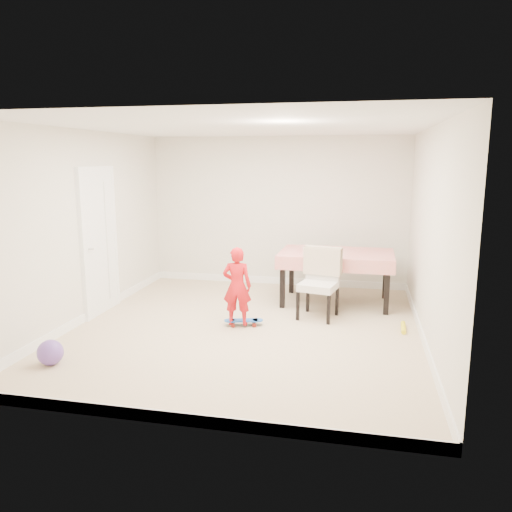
% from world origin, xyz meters
% --- Properties ---
extents(ground, '(5.00, 5.00, 0.00)m').
position_xyz_m(ground, '(0.00, 0.00, 0.00)').
color(ground, tan).
rests_on(ground, ground).
extents(ceiling, '(4.50, 5.00, 0.04)m').
position_xyz_m(ceiling, '(0.00, 0.00, 2.58)').
color(ceiling, silver).
rests_on(ceiling, wall_back).
extents(wall_back, '(4.50, 0.04, 2.60)m').
position_xyz_m(wall_back, '(0.00, 2.48, 1.30)').
color(wall_back, beige).
rests_on(wall_back, ground).
extents(wall_front, '(4.50, 0.04, 2.60)m').
position_xyz_m(wall_front, '(0.00, -2.48, 1.30)').
color(wall_front, beige).
rests_on(wall_front, ground).
extents(wall_left, '(0.04, 5.00, 2.60)m').
position_xyz_m(wall_left, '(-2.23, 0.00, 1.30)').
color(wall_left, beige).
rests_on(wall_left, ground).
extents(wall_right, '(0.04, 5.00, 2.60)m').
position_xyz_m(wall_right, '(2.23, 0.00, 1.30)').
color(wall_right, beige).
rests_on(wall_right, ground).
extents(door, '(0.11, 0.94, 2.11)m').
position_xyz_m(door, '(-2.22, 0.30, 1.02)').
color(door, white).
rests_on(door, ground).
extents(baseboard_back, '(4.50, 0.02, 0.12)m').
position_xyz_m(baseboard_back, '(0.00, 2.49, 0.06)').
color(baseboard_back, white).
rests_on(baseboard_back, ground).
extents(baseboard_front, '(4.50, 0.02, 0.12)m').
position_xyz_m(baseboard_front, '(0.00, -2.49, 0.06)').
color(baseboard_front, white).
rests_on(baseboard_front, ground).
extents(baseboard_left, '(0.02, 5.00, 0.12)m').
position_xyz_m(baseboard_left, '(-2.24, 0.00, 0.06)').
color(baseboard_left, white).
rests_on(baseboard_left, ground).
extents(baseboard_right, '(0.02, 5.00, 0.12)m').
position_xyz_m(baseboard_right, '(2.24, 0.00, 0.06)').
color(baseboard_right, white).
rests_on(baseboard_right, ground).
extents(dining_table, '(1.73, 1.11, 0.81)m').
position_xyz_m(dining_table, '(1.09, 1.49, 0.40)').
color(dining_table, '#BC0A13').
rests_on(dining_table, ground).
extents(dining_chair, '(0.66, 0.72, 0.99)m').
position_xyz_m(dining_chair, '(0.89, 0.68, 0.50)').
color(dining_chair, white).
rests_on(dining_chair, ground).
extents(skateboard, '(0.55, 0.31, 0.08)m').
position_xyz_m(skateboard, '(-0.06, 0.13, 0.04)').
color(skateboard, '#1737C4').
rests_on(skateboard, ground).
extents(child, '(0.40, 0.29, 1.05)m').
position_xyz_m(child, '(-0.13, 0.06, 0.53)').
color(child, red).
rests_on(child, ground).
extents(balloon, '(0.28, 0.28, 0.28)m').
position_xyz_m(balloon, '(-1.81, -1.58, 0.14)').
color(balloon, '#6744A4').
rests_on(balloon, ground).
extents(foam_toy, '(0.08, 0.40, 0.06)m').
position_xyz_m(foam_toy, '(2.04, 0.40, 0.03)').
color(foam_toy, yellow).
rests_on(foam_toy, ground).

